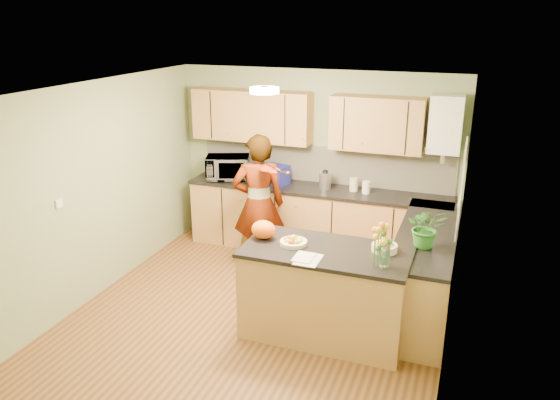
% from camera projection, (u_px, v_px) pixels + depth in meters
% --- Properties ---
extents(floor, '(4.50, 4.50, 0.00)m').
position_uv_depth(floor, '(256.00, 317.00, 6.05)').
color(floor, brown).
rests_on(floor, ground).
extents(ceiling, '(4.00, 4.50, 0.02)m').
position_uv_depth(ceiling, '(253.00, 90.00, 5.24)').
color(ceiling, white).
rests_on(ceiling, wall_back).
extents(wall_back, '(4.00, 0.02, 2.50)m').
position_uv_depth(wall_back, '(316.00, 160.00, 7.65)').
color(wall_back, gray).
rests_on(wall_back, floor).
extents(wall_front, '(4.00, 0.02, 2.50)m').
position_uv_depth(wall_front, '(126.00, 321.00, 3.65)').
color(wall_front, gray).
rests_on(wall_front, floor).
extents(wall_left, '(0.02, 4.50, 2.50)m').
position_uv_depth(wall_left, '(95.00, 191.00, 6.30)').
color(wall_left, gray).
rests_on(wall_left, floor).
extents(wall_right, '(0.02, 4.50, 2.50)m').
position_uv_depth(wall_right, '(456.00, 238.00, 5.00)').
color(wall_right, gray).
rests_on(wall_right, floor).
extents(back_counter, '(3.64, 0.62, 0.94)m').
position_uv_depth(back_counter, '(316.00, 220.00, 7.60)').
color(back_counter, '#B9844A').
rests_on(back_counter, floor).
extents(right_counter, '(0.62, 2.24, 0.94)m').
position_uv_depth(right_counter, '(425.00, 271.00, 6.10)').
color(right_counter, '#B9844A').
rests_on(right_counter, floor).
extents(splashback, '(3.60, 0.02, 0.52)m').
position_uv_depth(splashback, '(323.00, 164.00, 7.62)').
color(splashback, beige).
rests_on(splashback, back_counter).
extents(upper_cabinets, '(3.20, 0.34, 0.70)m').
position_uv_depth(upper_cabinets, '(301.00, 119.00, 7.36)').
color(upper_cabinets, '#B9844A').
rests_on(upper_cabinets, wall_back).
extents(boiler, '(0.40, 0.30, 0.86)m').
position_uv_depth(boiler, '(446.00, 125.00, 6.74)').
color(boiler, white).
rests_on(boiler, wall_back).
extents(window_right, '(0.01, 1.30, 1.05)m').
position_uv_depth(window_right, '(462.00, 188.00, 5.44)').
color(window_right, white).
rests_on(window_right, wall_right).
extents(light_switch, '(0.02, 0.09, 0.09)m').
position_uv_depth(light_switch, '(59.00, 204.00, 5.75)').
color(light_switch, white).
rests_on(light_switch, wall_left).
extents(ceiling_lamp, '(0.30, 0.30, 0.07)m').
position_uv_depth(ceiling_lamp, '(264.00, 90.00, 5.52)').
color(ceiling_lamp, '#FFEABF').
rests_on(ceiling_lamp, ceiling).
extents(peninsula_island, '(1.68, 0.86, 0.96)m').
position_uv_depth(peninsula_island, '(325.00, 292.00, 5.61)').
color(peninsula_island, '#B9844A').
rests_on(peninsula_island, floor).
extents(fruit_dish, '(0.28, 0.28, 0.10)m').
position_uv_depth(fruit_dish, '(294.00, 241.00, 5.56)').
color(fruit_dish, beige).
rests_on(fruit_dish, peninsula_island).
extents(orange_bowl, '(0.25, 0.25, 0.15)m').
position_uv_depth(orange_bowl, '(385.00, 245.00, 5.39)').
color(orange_bowl, beige).
rests_on(orange_bowl, peninsula_island).
extents(flower_vase, '(0.25, 0.25, 0.45)m').
position_uv_depth(flower_vase, '(385.00, 236.00, 5.00)').
color(flower_vase, silver).
rests_on(flower_vase, peninsula_island).
extents(orange_bag, '(0.28, 0.24, 0.19)m').
position_uv_depth(orange_bag, '(263.00, 230.00, 5.70)').
color(orange_bag, '#FF6115').
rests_on(orange_bag, peninsula_island).
extents(papers, '(0.23, 0.31, 0.01)m').
position_uv_depth(papers, '(308.00, 259.00, 5.22)').
color(papers, silver).
rests_on(papers, peninsula_island).
extents(violinist, '(0.78, 0.67, 1.81)m').
position_uv_depth(violinist, '(259.00, 204.00, 6.91)').
color(violinist, '#E5AB8C').
rests_on(violinist, floor).
extents(violin, '(0.63, 0.55, 0.16)m').
position_uv_depth(violin, '(267.00, 169.00, 6.48)').
color(violin, '#4A1804').
rests_on(violin, violinist).
extents(microwave, '(0.71, 0.59, 0.33)m').
position_uv_depth(microwave, '(228.00, 168.00, 7.81)').
color(microwave, white).
rests_on(microwave, back_counter).
extents(blue_box, '(0.39, 0.34, 0.27)m').
position_uv_depth(blue_box, '(276.00, 175.00, 7.59)').
color(blue_box, navy).
rests_on(blue_box, back_counter).
extents(kettle, '(0.16, 0.16, 0.31)m').
position_uv_depth(kettle, '(325.00, 180.00, 7.39)').
color(kettle, silver).
rests_on(kettle, back_counter).
extents(jar_cream, '(0.15, 0.15, 0.18)m').
position_uv_depth(jar_cream, '(354.00, 184.00, 7.30)').
color(jar_cream, beige).
rests_on(jar_cream, back_counter).
extents(jar_white, '(0.12, 0.12, 0.17)m').
position_uv_depth(jar_white, '(366.00, 187.00, 7.20)').
color(jar_white, white).
rests_on(jar_white, back_counter).
extents(potted_plant, '(0.44, 0.40, 0.43)m').
position_uv_depth(potted_plant, '(426.00, 227.00, 5.50)').
color(potted_plant, '#2F7B29').
rests_on(potted_plant, right_counter).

